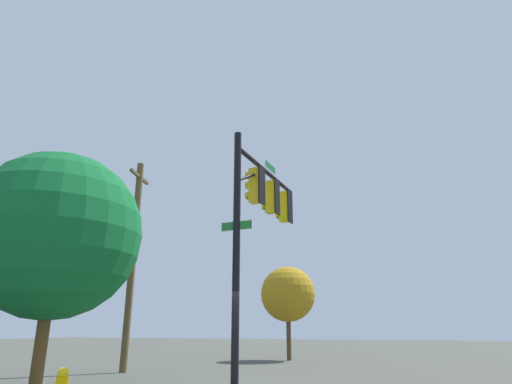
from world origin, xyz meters
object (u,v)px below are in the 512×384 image
at_px(utility_pole, 133,257).
at_px(signal_pole_assembly, 261,211).
at_px(tree_mid, 57,234).
at_px(tree_near, 288,294).

bearing_deg(utility_pole, signal_pole_assembly, -110.10).
bearing_deg(utility_pole, tree_mid, -169.71).
xyz_separation_m(utility_pole, tree_mid, (-4.94, -0.90, -0.09)).
distance_m(signal_pole_assembly, utility_pole, 6.93).
bearing_deg(tree_near, utility_pole, 155.34).
height_order(utility_pole, tree_mid, utility_pole).
bearing_deg(tree_mid, utility_pole, 10.29).
bearing_deg(tree_near, signal_pole_assembly, -167.23).
height_order(utility_pole, tree_near, utility_pole).
distance_m(signal_pole_assembly, tree_mid, 6.20).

